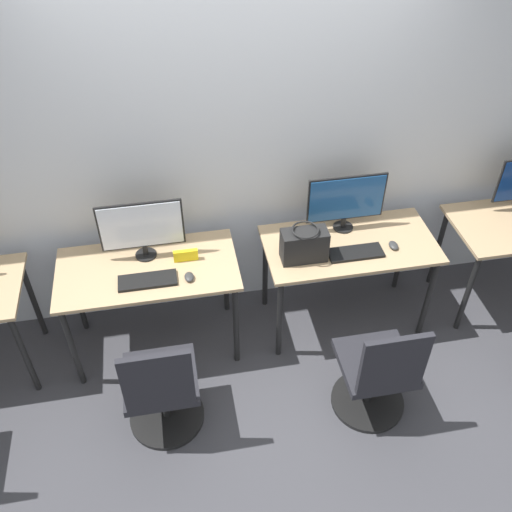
# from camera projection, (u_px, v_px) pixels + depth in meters

# --- Properties ---
(ground_plane) EXTENTS (20.00, 20.00, 0.00)m
(ground_plane) POSITION_uv_depth(u_px,v_px,m) (259.00, 361.00, 4.05)
(ground_plane) COLOR #3D3D42
(wall_back) EXTENTS (12.00, 0.05, 2.80)m
(wall_back) POSITION_uv_depth(u_px,v_px,m) (239.00, 136.00, 3.66)
(wall_back) COLOR silver
(wall_back) RESTS_ON ground_plane
(desk_left) EXTENTS (1.17, 0.60, 0.75)m
(desk_left) POSITION_uv_depth(u_px,v_px,m) (149.00, 278.00, 3.75)
(desk_left) COLOR tan
(desk_left) RESTS_ON ground_plane
(monitor_left) EXTENTS (0.54, 0.14, 0.42)m
(monitor_left) POSITION_uv_depth(u_px,v_px,m) (142.00, 228.00, 3.62)
(monitor_left) COLOR black
(monitor_left) RESTS_ON desk_left
(keyboard_left) EXTENTS (0.37, 0.14, 0.02)m
(keyboard_left) POSITION_uv_depth(u_px,v_px,m) (148.00, 281.00, 3.58)
(keyboard_left) COLOR black
(keyboard_left) RESTS_ON desk_left
(mouse_left) EXTENTS (0.06, 0.09, 0.03)m
(mouse_left) POSITION_uv_depth(u_px,v_px,m) (189.00, 277.00, 3.60)
(mouse_left) COLOR #333333
(mouse_left) RESTS_ON desk_left
(office_chair_left) EXTENTS (0.48, 0.48, 0.88)m
(office_chair_left) POSITION_uv_depth(u_px,v_px,m) (162.00, 392.00, 3.43)
(office_chair_left) COLOR black
(office_chair_left) RESTS_ON ground_plane
(desk_right) EXTENTS (1.17, 0.60, 0.75)m
(desk_right) POSITION_uv_depth(u_px,v_px,m) (349.00, 253.00, 3.93)
(desk_right) COLOR tan
(desk_right) RESTS_ON ground_plane
(monitor_right) EXTENTS (0.54, 0.14, 0.42)m
(monitor_right) POSITION_uv_depth(u_px,v_px,m) (346.00, 201.00, 3.84)
(monitor_right) COLOR black
(monitor_right) RESTS_ON desk_right
(keyboard_right) EXTENTS (0.37, 0.14, 0.02)m
(keyboard_right) POSITION_uv_depth(u_px,v_px,m) (356.00, 253.00, 3.78)
(keyboard_right) COLOR black
(keyboard_right) RESTS_ON desk_right
(mouse_right) EXTENTS (0.06, 0.09, 0.03)m
(mouse_right) POSITION_uv_depth(u_px,v_px,m) (393.00, 245.00, 3.83)
(mouse_right) COLOR #333333
(mouse_right) RESTS_ON desk_right
(office_chair_right) EXTENTS (0.48, 0.48, 0.88)m
(office_chair_right) POSITION_uv_depth(u_px,v_px,m) (377.00, 376.00, 3.52)
(office_chair_right) COLOR black
(office_chair_right) RESTS_ON ground_plane
(handbag) EXTENTS (0.30, 0.18, 0.25)m
(handbag) POSITION_uv_depth(u_px,v_px,m) (304.00, 245.00, 3.68)
(handbag) COLOR black
(handbag) RESTS_ON desk_right
(placard_left) EXTENTS (0.16, 0.03, 0.08)m
(placard_left) POSITION_uv_depth(u_px,v_px,m) (186.00, 255.00, 3.72)
(placard_left) COLOR yellow
(placard_left) RESTS_ON desk_left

